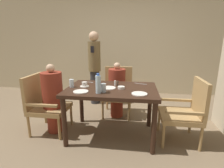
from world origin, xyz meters
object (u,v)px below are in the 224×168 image
(chair_right_side, at_px, (186,110))
(bowl_small, at_px, (121,88))
(plate_dessert_center, at_px, (139,94))
(glass_tall_near, at_px, (104,88))
(diner_in_far_chair, at_px, (117,89))
(chair_left_side, at_px, (45,103))
(diner_in_left_chair, at_px, (53,98))
(plate_main_left, at_px, (109,88))
(standing_host, at_px, (95,66))
(glass_tall_mid, at_px, (72,83))
(chair_far_side, at_px, (118,90))
(teacup_with_saucer, at_px, (85,85))
(water_bottle, at_px, (98,84))
(plate_main_right, at_px, (81,92))

(chair_right_side, distance_m, bowl_small, 0.99)
(plate_dessert_center, distance_m, glass_tall_near, 0.49)
(plate_dessert_center, bearing_deg, diner_in_far_chair, 112.74)
(chair_left_side, relative_size, diner_in_left_chair, 0.84)
(diner_in_left_chair, height_order, glass_tall_near, diner_in_left_chair)
(diner_in_left_chair, xyz_separation_m, plate_main_left, (0.90, -0.02, 0.21))
(chair_right_side, relative_size, glass_tall_near, 7.79)
(chair_left_side, relative_size, chair_right_side, 1.00)
(standing_host, bearing_deg, plate_main_left, -68.77)
(bowl_small, distance_m, glass_tall_mid, 0.75)
(chair_right_side, bearing_deg, bowl_small, -178.71)
(diner_in_left_chair, height_order, chair_far_side, diner_in_left_chair)
(diner_in_left_chair, relative_size, teacup_with_saucer, 8.04)
(bowl_small, bearing_deg, chair_right_side, 1.29)
(diner_in_left_chair, relative_size, bowl_small, 10.96)
(diner_in_left_chair, bearing_deg, chair_right_side, 0.00)
(chair_left_side, relative_size, bowl_small, 9.21)
(plate_dessert_center, bearing_deg, bowl_small, 138.98)
(glass_tall_near, height_order, glass_tall_mid, same)
(chair_far_side, bearing_deg, bowl_small, -80.72)
(chair_far_side, distance_m, diner_in_far_chair, 0.16)
(plate_dessert_center, bearing_deg, water_bottle, -177.04)
(teacup_with_saucer, bearing_deg, diner_in_far_chair, 58.74)
(standing_host, bearing_deg, water_bottle, -74.92)
(chair_left_side, bearing_deg, plate_main_right, -20.09)
(chair_right_side, xyz_separation_m, plate_main_right, (-1.48, -0.26, 0.29))
(standing_host, xyz_separation_m, plate_dessert_center, (0.99, -1.63, -0.10))
(diner_in_far_chair, relative_size, chair_right_side, 1.13)
(plate_main_left, distance_m, water_bottle, 0.30)
(chair_far_side, relative_size, diner_in_far_chair, 0.88)
(chair_far_side, distance_m, teacup_with_saucer, 0.99)
(plate_dessert_center, relative_size, bowl_small, 2.05)
(plate_main_right, height_order, water_bottle, water_bottle)
(diner_in_left_chair, height_order, water_bottle, diner_in_left_chair)
(water_bottle, bearing_deg, glass_tall_near, 43.48)
(glass_tall_mid, bearing_deg, plate_dessert_center, -11.71)
(water_bottle, bearing_deg, chair_left_side, 163.86)
(plate_dessert_center, bearing_deg, diner_in_left_chair, 169.59)
(plate_main_right, distance_m, glass_tall_near, 0.32)
(plate_main_right, xyz_separation_m, glass_tall_mid, (-0.21, 0.22, 0.05))
(teacup_with_saucer, height_order, glass_tall_near, glass_tall_near)
(plate_main_right, bearing_deg, standing_host, 96.84)
(glass_tall_mid, bearing_deg, chair_far_side, 56.59)
(standing_host, height_order, teacup_with_saucer, standing_host)
(chair_right_side, xyz_separation_m, plate_dessert_center, (-0.69, -0.25, 0.29))
(chair_right_side, distance_m, plate_dessert_center, 0.78)
(bowl_small, bearing_deg, diner_in_left_chair, 178.88)
(glass_tall_mid, bearing_deg, water_bottle, -27.21)
(plate_main_left, bearing_deg, chair_far_side, 87.34)
(teacup_with_saucer, bearing_deg, plate_main_left, -7.12)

